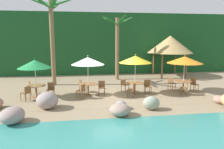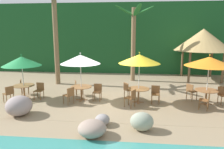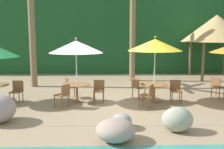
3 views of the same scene
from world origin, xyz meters
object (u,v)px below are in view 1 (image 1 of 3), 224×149
chair_orange_left (185,87)px  umbrella_white (88,61)px  umbrella_green (35,64)px  chair_yellow_inland (124,84)px  umbrella_orange (185,60)px  dining_table_white (88,86)px  chair_green_left (26,92)px  chair_white_left (82,90)px  chair_white_inland (82,85)px  chair_green_seaward (51,88)px  chair_white_seaward (102,87)px  chair_orange_inland (171,83)px  chair_yellow_seaward (148,85)px  chair_yellow_left (132,89)px  dining_table_green (36,87)px  chair_orange_seaward (194,83)px  umbrella_yellow (135,59)px  dining_table_orange (183,83)px  palapa_hut (170,44)px  chair_green_inland (31,87)px  palm_tree_second (117,39)px  palm_tree_nearest (51,28)px  dining_table_yellow (135,84)px

chair_orange_left → umbrella_white: bearing=171.7°
umbrella_green → chair_yellow_inland: 5.80m
umbrella_white → umbrella_orange: umbrella_white is taller
umbrella_white → dining_table_white: 1.56m
chair_green_left → chair_white_left: size_ratio=1.00×
chair_white_inland → chair_white_left: 1.51m
chair_green_seaward → chair_orange_left: same height
chair_white_seaward → chair_yellow_inland: size_ratio=1.00×
chair_orange_inland → chair_orange_left: same height
umbrella_white → chair_yellow_seaward: (3.84, -0.07, -1.66)m
chair_white_left → chair_yellow_left: 3.05m
chair_white_inland → dining_table_green: bearing=-163.7°
chair_yellow_inland → chair_orange_seaward: (4.74, -0.45, 0.00)m
chair_white_seaward → chair_orange_inland: same height
umbrella_orange → umbrella_yellow: bearing=-179.5°
dining_table_orange → palapa_hut: 6.55m
chair_green_left → dining_table_orange: 9.89m
chair_yellow_left → umbrella_orange: umbrella_orange is taller
umbrella_orange → dining_table_orange: 1.54m
chair_green_seaward → chair_green_inland: same height
chair_green_inland → chair_green_seaward: bearing=-28.5°
dining_table_orange → palm_tree_second: size_ratio=0.20×
umbrella_yellow → chair_orange_seaward: 4.52m
chair_orange_inland → chair_green_inland: bearing=179.2°
chair_green_left → chair_yellow_left: size_ratio=1.00×
chair_green_left → dining_table_orange: (9.86, 0.73, 0.10)m
umbrella_green → umbrella_orange: 9.46m
chair_white_inland → chair_orange_inland: size_ratio=1.00×
chair_orange_inland → chair_yellow_left: bearing=-155.1°
umbrella_green → chair_yellow_inland: umbrella_green is taller
dining_table_orange → dining_table_white: bearing=179.4°
chair_yellow_left → chair_green_left: bearing=179.3°
umbrella_orange → palm_tree_nearest: (-8.84, 3.44, 2.15)m
umbrella_orange → chair_orange_inland: 1.85m
dining_table_orange → chair_orange_inland: 0.86m
chair_green_inland → chair_green_left: bearing=-88.3°
chair_green_inland → palm_tree_second: size_ratio=0.16×
chair_white_left → chair_orange_seaward: size_ratio=1.00×
umbrella_yellow → dining_table_yellow: size_ratio=2.34×
umbrella_green → dining_table_yellow: (6.13, -0.05, -1.42)m
palm_tree_nearest → chair_yellow_inland: bearing=-29.9°
chair_green_inland → umbrella_white: bearing=-10.8°
umbrella_yellow → dining_table_orange: bearing=0.5°
dining_table_orange → chair_yellow_inland: bearing=171.2°
chair_yellow_left → palm_tree_nearest: size_ratio=0.13×
umbrella_yellow → palm_tree_second: bearing=93.6°
chair_yellow_inland → umbrella_yellow: bearing=-48.0°
chair_white_seaward → chair_white_left: size_ratio=1.00×
umbrella_orange → palm_tree_nearest: size_ratio=0.39×
dining_table_white → chair_yellow_left: 2.78m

